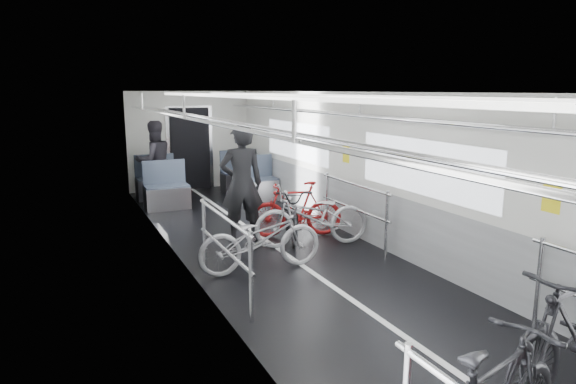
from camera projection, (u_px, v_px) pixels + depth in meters
name	position (u px, v px, depth m)	size (l,w,h in m)	color
car_shell	(272.00, 175.00, 7.98)	(3.02, 14.01, 2.41)	black
bike_left_far	(261.00, 238.00, 6.94)	(0.61, 1.74, 0.91)	#A4A3A8
bike_right_mid	(312.00, 216.00, 8.04)	(0.64, 1.83, 0.96)	#A6A6AA
bike_right_far	(296.00, 209.00, 8.58)	(0.44, 1.56, 0.93)	maroon
bike_aisle	(291.00, 212.00, 8.55)	(0.57, 1.64, 0.86)	black
person_standing	(242.00, 184.00, 8.20)	(0.70, 0.46, 1.91)	black
person_seated	(154.00, 161.00, 11.36)	(0.86, 0.67, 1.77)	#2C2930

